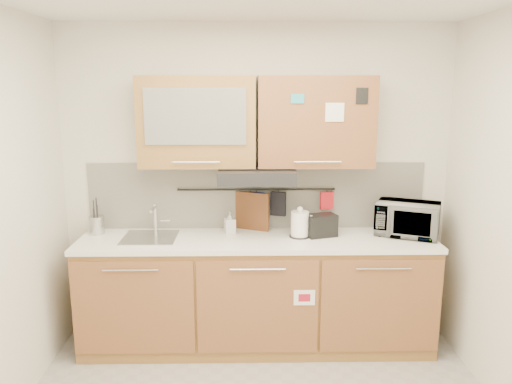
{
  "coord_description": "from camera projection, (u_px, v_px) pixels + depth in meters",
  "views": [
    {
      "loc": [
        -0.07,
        -2.6,
        2.1
      ],
      "look_at": [
        -0.01,
        1.05,
        1.32
      ],
      "focal_mm": 35.0,
      "sensor_mm": 36.0,
      "label": 1
    }
  ],
  "objects": [
    {
      "name": "wall_back",
      "position": [
        256.0,
        184.0,
        4.18
      ],
      "size": [
        3.2,
        0.0,
        3.2
      ],
      "primitive_type": "plane",
      "rotation": [
        1.57,
        0.0,
        0.0
      ],
      "color": "silver",
      "rests_on": "ground"
    },
    {
      "name": "oven_mitt",
      "position": [
        257.0,
        205.0,
        4.15
      ],
      "size": [
        0.13,
        0.06,
        0.21
      ],
      "primitive_type": "cube",
      "rotation": [
        0.0,
        0.0,
        -0.19
      ],
      "color": "#213F97",
      "rests_on": "utensil_rail"
    },
    {
      "name": "countertop",
      "position": [
        257.0,
        240.0,
        3.96
      ],
      "size": [
        2.82,
        0.62,
        0.04
      ],
      "primitive_type": "cube",
      "color": "white",
      "rests_on": "base_cabinet"
    },
    {
      "name": "kettle",
      "position": [
        300.0,
        225.0,
        3.97
      ],
      "size": [
        0.18,
        0.17,
        0.25
      ],
      "rotation": [
        0.0,
        0.0,
        -0.22
      ],
      "color": "white",
      "rests_on": "countertop"
    },
    {
      "name": "pot_holder",
      "position": [
        327.0,
        200.0,
        4.16
      ],
      "size": [
        0.12,
        0.06,
        0.14
      ],
      "primitive_type": "cube",
      "rotation": [
        0.0,
        0.0,
        0.34
      ],
      "color": "red",
      "rests_on": "utensil_rail"
    },
    {
      "name": "soap_bottle",
      "position": [
        230.0,
        222.0,
        4.07
      ],
      "size": [
        0.1,
        0.1,
        0.18
      ],
      "primitive_type": "imported",
      "rotation": [
        0.0,
        0.0,
        0.25
      ],
      "color": "#999999",
      "rests_on": "countertop"
    },
    {
      "name": "base_cabinet",
      "position": [
        257.0,
        298.0,
        4.07
      ],
      "size": [
        2.8,
        0.64,
        0.88
      ],
      "color": "olive",
      "rests_on": "floor"
    },
    {
      "name": "utensil_crock",
      "position": [
        97.0,
        225.0,
        4.06
      ],
      "size": [
        0.14,
        0.14,
        0.3
      ],
      "rotation": [
        0.0,
        0.0,
        0.21
      ],
      "color": "#AFB0B4",
      "rests_on": "countertop"
    },
    {
      "name": "dark_pouch",
      "position": [
        278.0,
        204.0,
        4.15
      ],
      "size": [
        0.13,
        0.08,
        0.2
      ],
      "primitive_type": "cube",
      "rotation": [
        0.0,
        0.0,
        -0.34
      ],
      "color": "black",
      "rests_on": "utensil_rail"
    },
    {
      "name": "sink",
      "position": [
        150.0,
        237.0,
        3.96
      ],
      "size": [
        0.42,
        0.4,
        0.26
      ],
      "color": "silver",
      "rests_on": "countertop"
    },
    {
      "name": "utensil_rail",
      "position": [
        256.0,
        190.0,
        4.14
      ],
      "size": [
        1.3,
        0.02,
        0.02
      ],
      "primitive_type": "cylinder",
      "rotation": [
        0.0,
        1.57,
        0.0
      ],
      "color": "black",
      "rests_on": "backsplash"
    },
    {
      "name": "upper_cabinets",
      "position": [
        256.0,
        121.0,
        3.9
      ],
      "size": [
        1.82,
        0.37,
        0.7
      ],
      "color": "olive",
      "rests_on": "wall_back"
    },
    {
      "name": "microwave",
      "position": [
        407.0,
        219.0,
        4.01
      ],
      "size": [
        0.57,
        0.49,
        0.27
      ],
      "primitive_type": "imported",
      "rotation": [
        0.0,
        0.0,
        -0.42
      ],
      "color": "#999999",
      "rests_on": "countertop"
    },
    {
      "name": "toaster",
      "position": [
        321.0,
        225.0,
        3.99
      ],
      "size": [
        0.27,
        0.21,
        0.18
      ],
      "rotation": [
        0.0,
        0.0,
        0.31
      ],
      "color": "black",
      "rests_on": "countertop"
    },
    {
      "name": "cutting_board",
      "position": [
        250.0,
        216.0,
        4.17
      ],
      "size": [
        0.31,
        0.16,
        0.41
      ],
      "primitive_type": "cube",
      "rotation": [
        0.0,
        0.0,
        -0.42
      ],
      "color": "brown",
      "rests_on": "utensil_rail"
    },
    {
      "name": "range_hood",
      "position": [
        257.0,
        175.0,
        3.91
      ],
      "size": [
        0.6,
        0.46,
        0.1
      ],
      "primitive_type": "cube",
      "color": "black",
      "rests_on": "upper_cabinets"
    },
    {
      "name": "backsplash",
      "position": [
        256.0,
        196.0,
        4.19
      ],
      "size": [
        2.8,
        0.02,
        0.56
      ],
      "primitive_type": "cube",
      "color": "silver",
      "rests_on": "countertop"
    }
  ]
}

